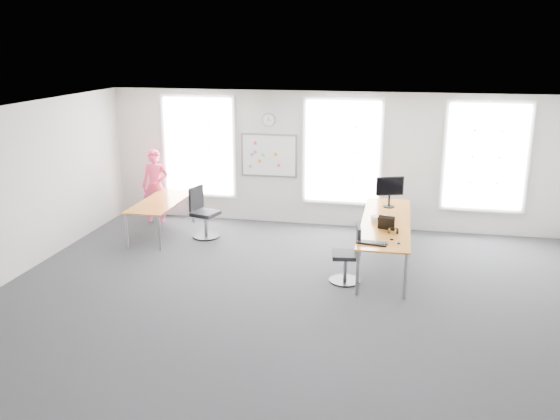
% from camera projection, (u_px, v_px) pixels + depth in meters
% --- Properties ---
extents(floor, '(10.00, 10.00, 0.00)m').
position_uv_depth(floor, '(296.00, 296.00, 9.75)').
color(floor, '#242428').
rests_on(floor, ground).
extents(ceiling, '(10.00, 10.00, 0.00)m').
position_uv_depth(ceiling, '(298.00, 112.00, 8.92)').
color(ceiling, white).
rests_on(ceiling, ground).
extents(wall_back, '(10.00, 0.00, 10.00)m').
position_uv_depth(wall_back, '(329.00, 160.00, 13.10)').
color(wall_back, silver).
rests_on(wall_back, ground).
extents(wall_front, '(10.00, 0.00, 10.00)m').
position_uv_depth(wall_front, '(222.00, 321.00, 5.57)').
color(wall_front, silver).
rests_on(wall_front, ground).
extents(wall_left, '(0.00, 10.00, 10.00)m').
position_uv_depth(wall_left, '(14.00, 192.00, 10.31)').
color(wall_left, silver).
rests_on(wall_left, ground).
extents(window_left, '(1.60, 0.06, 2.20)m').
position_uv_depth(window_left, '(199.00, 146.00, 13.60)').
color(window_left, silver).
rests_on(window_left, wall_back).
extents(window_mid, '(1.60, 0.06, 2.20)m').
position_uv_depth(window_mid, '(342.00, 152.00, 12.96)').
color(window_mid, silver).
rests_on(window_mid, wall_back).
extents(window_right, '(1.60, 0.06, 2.20)m').
position_uv_depth(window_right, '(486.00, 157.00, 12.37)').
color(window_right, silver).
rests_on(window_right, wall_back).
extents(desk_right, '(0.89, 3.33, 0.81)m').
position_uv_depth(desk_right, '(386.00, 224.00, 11.00)').
color(desk_right, '#CC8236').
rests_on(desk_right, ground).
extents(desk_left, '(0.82, 2.06, 0.75)m').
position_uv_depth(desk_left, '(161.00, 204.00, 12.64)').
color(desk_left, '#CC8236').
rests_on(desk_left, ground).
extents(chair_right, '(0.55, 0.55, 1.02)m').
position_uv_depth(chair_right, '(349.00, 257.00, 10.19)').
color(chair_right, black).
rests_on(chair_right, ground).
extents(chair_left, '(0.61, 0.60, 1.09)m').
position_uv_depth(chair_left, '(203.00, 215.00, 12.55)').
color(chair_left, black).
rests_on(chair_left, ground).
extents(person, '(0.66, 0.47, 1.68)m').
position_uv_depth(person, '(156.00, 186.00, 13.52)').
color(person, '#DF3561').
rests_on(person, ground).
extents(whiteboard, '(1.20, 0.03, 0.90)m').
position_uv_depth(whiteboard, '(269.00, 156.00, 13.32)').
color(whiteboard, white).
rests_on(whiteboard, wall_back).
extents(wall_clock, '(0.30, 0.04, 0.30)m').
position_uv_depth(wall_clock, '(269.00, 120.00, 13.10)').
color(wall_clock, gray).
rests_on(wall_clock, wall_back).
extents(keyboard, '(0.53, 0.27, 0.02)m').
position_uv_depth(keyboard, '(372.00, 243.00, 9.77)').
color(keyboard, black).
rests_on(keyboard, desk_right).
extents(mouse, '(0.09, 0.12, 0.04)m').
position_uv_depth(mouse, '(399.00, 243.00, 9.75)').
color(mouse, black).
rests_on(mouse, desk_right).
extents(lens_cap, '(0.08, 0.08, 0.01)m').
position_uv_depth(lens_cap, '(392.00, 240.00, 9.97)').
color(lens_cap, black).
rests_on(lens_cap, desk_right).
extents(headphones, '(0.18, 0.10, 0.11)m').
position_uv_depth(headphones, '(393.00, 231.00, 10.28)').
color(headphones, black).
rests_on(headphones, desk_right).
extents(laptop_sleeve, '(0.31, 0.23, 0.25)m').
position_uv_depth(laptop_sleeve, '(386.00, 223.00, 10.47)').
color(laptop_sleeve, black).
rests_on(laptop_sleeve, desk_right).
extents(paper_stack, '(0.32, 0.27, 0.10)m').
position_uv_depth(paper_stack, '(379.00, 219.00, 10.97)').
color(paper_stack, beige).
rests_on(paper_stack, desk_right).
extents(monitor, '(0.55, 0.24, 0.63)m').
position_uv_depth(monitor, '(390.00, 189.00, 11.82)').
color(monitor, black).
rests_on(monitor, desk_right).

